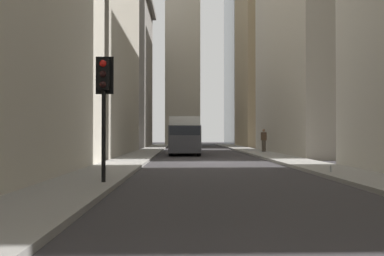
{
  "coord_description": "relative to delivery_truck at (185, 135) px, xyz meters",
  "views": [
    {
      "loc": [
        -25.33,
        1.51,
        1.51
      ],
      "look_at": [
        17.18,
        0.7,
        2.12
      ],
      "focal_mm": 43.2,
      "sensor_mm": 36.0,
      "label": 1
    }
  ],
  "objects": [
    {
      "name": "building_left_far",
      "position": [
        22.43,
        -11.99,
        12.07
      ],
      "size": [
        12.98,
        10.5,
        27.03
      ],
      "color": "#9E8966",
      "rests_on": "ground_plane"
    },
    {
      "name": "building_left_midfar",
      "position": [
        1.28,
        -11.99,
        9.64
      ],
      "size": [
        18.57,
        10.5,
        22.17
      ],
      "color": "#A8A091",
      "rests_on": "ground_plane"
    },
    {
      "name": "discarded_bottle",
      "position": [
        -17.69,
        -5.3,
        -1.21
      ],
      "size": [
        0.07,
        0.07,
        0.27
      ],
      "color": "#999EA3",
      "rests_on": "sidewalk_left"
    },
    {
      "name": "traffic_light_foreground",
      "position": [
        -21.16,
        2.41,
        1.36
      ],
      "size": [
        0.43,
        0.52,
        3.66
      ],
      "color": "black",
      "rests_on": "sidewalk_right"
    },
    {
      "name": "pedestrian",
      "position": [
        2.55,
        -6.39,
        -0.32
      ],
      "size": [
        0.26,
        0.44,
        1.82
      ],
      "color": "#473D33",
      "rests_on": "sidewalk_left"
    },
    {
      "name": "delivery_truck",
      "position": [
        0.0,
        0.0,
        0.0
      ],
      "size": [
        6.46,
        2.25,
        2.84
      ],
      "color": "silver",
      "rests_on": "ground_plane"
    },
    {
      "name": "sidewalk_left",
      "position": [
        -9.2,
        -5.9,
        -1.39
      ],
      "size": [
        90.0,
        2.2,
        0.14
      ],
      "primitive_type": "cube",
      "color": "gray",
      "rests_on": "ground_plane"
    },
    {
      "name": "sedan_black",
      "position": [
        9.35,
        -0.0,
        -0.8
      ],
      "size": [
        4.3,
        1.78,
        1.42
      ],
      "color": "black",
      "rests_on": "ground_plane"
    },
    {
      "name": "ground_plane",
      "position": [
        -9.2,
        -1.4,
        -1.46
      ],
      "size": [
        135.0,
        135.0,
        0.0
      ],
      "primitive_type": "plane",
      "color": "#302D30"
    },
    {
      "name": "sidewalk_right",
      "position": [
        -9.2,
        3.1,
        -1.39
      ],
      "size": [
        90.0,
        2.2,
        0.14
      ],
      "primitive_type": "cube",
      "color": "gray",
      "rests_on": "ground_plane"
    },
    {
      "name": "church_spire",
      "position": [
        30.45,
        0.19,
        15.02
      ],
      "size": [
        5.29,
        5.29,
        31.57
      ],
      "color": "beige",
      "rests_on": "ground_plane"
    },
    {
      "name": "building_right_far",
      "position": [
        20.55,
        9.19,
        8.82
      ],
      "size": [
        12.46,
        10.5,
        20.54
      ],
      "color": "gray",
      "rests_on": "ground_plane"
    }
  ]
}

